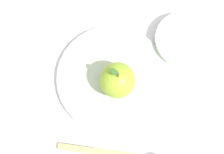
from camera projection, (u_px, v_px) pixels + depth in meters
ground_plane at (107, 90)px, 0.72m from camera, size 2.40×2.40×0.00m
dinner_plate at (112, 78)px, 0.72m from camera, size 0.26×0.26×0.02m
apple at (118, 80)px, 0.67m from camera, size 0.08×0.08×0.10m
side_bowl at (183, 40)px, 0.73m from camera, size 0.14×0.14×0.03m
knife at (94, 151)px, 0.69m from camera, size 0.17×0.12×0.01m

